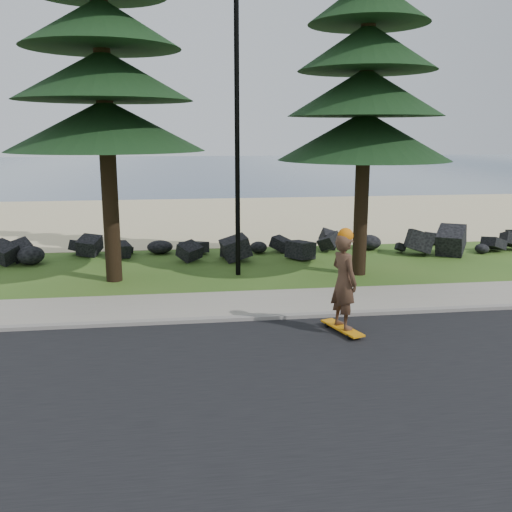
{
  "coord_description": "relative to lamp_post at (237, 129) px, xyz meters",
  "views": [
    {
      "loc": [
        -1.61,
        -12.81,
        4.13
      ],
      "look_at": [
        0.1,
        0.0,
        1.26
      ],
      "focal_mm": 40.0,
      "sensor_mm": 36.0,
      "label": 1
    }
  ],
  "objects": [
    {
      "name": "seawall_boulders",
      "position": [
        0.0,
        2.4,
        -4.13
      ],
      "size": [
        60.0,
        2.4,
        1.1
      ],
      "primitive_type": null,
      "color": "black",
      "rests_on": "ground"
    },
    {
      "name": "ground",
      "position": [
        0.0,
        -3.2,
        -4.13
      ],
      "size": [
        160.0,
        160.0,
        0.0
      ],
      "primitive_type": "plane",
      "color": "#345C1C",
      "rests_on": "ground"
    },
    {
      "name": "road",
      "position": [
        0.0,
        -7.7,
        -4.12
      ],
      "size": [
        160.0,
        7.0,
        0.02
      ],
      "primitive_type": "cube",
      "color": "black",
      "rests_on": "ground"
    },
    {
      "name": "kerb",
      "position": [
        0.0,
        -4.1,
        -4.08
      ],
      "size": [
        160.0,
        0.2,
        0.1
      ],
      "primitive_type": "cube",
      "color": "gray",
      "rests_on": "ground"
    },
    {
      "name": "skateboarder",
      "position": [
        1.64,
        -5.15,
        -3.03
      ],
      "size": [
        0.68,
        1.21,
        2.19
      ],
      "rotation": [
        0.0,
        0.0,
        1.9
      ],
      "color": "orange",
      "rests_on": "ground"
    },
    {
      "name": "beach_sand",
      "position": [
        0.0,
        11.3,
        -4.13
      ],
      "size": [
        160.0,
        15.0,
        0.01
      ],
      "primitive_type": "cube",
      "color": "beige",
      "rests_on": "ground"
    },
    {
      "name": "ocean",
      "position": [
        0.0,
        47.8,
        -4.13
      ],
      "size": [
        160.0,
        58.0,
        0.01
      ],
      "primitive_type": "cube",
      "color": "#374E6A",
      "rests_on": "ground"
    },
    {
      "name": "lamp_post",
      "position": [
        0.0,
        0.0,
        0.0
      ],
      "size": [
        0.25,
        0.14,
        8.14
      ],
      "color": "black",
      "rests_on": "ground"
    },
    {
      "name": "sidewalk",
      "position": [
        0.0,
        -3.0,
        -4.09
      ],
      "size": [
        160.0,
        2.0,
        0.08
      ],
      "primitive_type": "cube",
      "color": "gray",
      "rests_on": "ground"
    }
  ]
}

